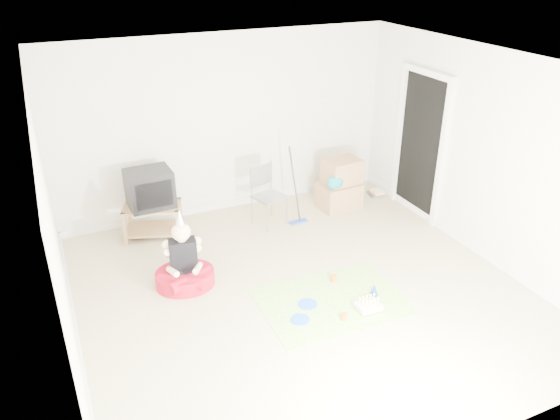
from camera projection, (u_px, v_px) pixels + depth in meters
name	position (u px, v px, depth m)	size (l,w,h in m)	color
ground	(302.00, 291.00, 6.39)	(5.00, 5.00, 0.00)	#BFB189
doorway_recess	(421.00, 147.00, 7.83)	(0.02, 0.90, 2.05)	black
tv_stand	(153.00, 218.00, 7.45)	(0.87, 0.70, 0.47)	olive
crt_tv	(150.00, 188.00, 7.25)	(0.59, 0.48, 0.50)	black
folding_chair	(269.00, 197.00, 7.72)	(0.50, 0.48, 0.89)	#939298
cardboard_boxes	(340.00, 185.00, 8.25)	(0.64, 0.51, 0.76)	#A97B51
floor_mop	(299.00, 206.00, 7.82)	(0.27, 0.36, 1.07)	#2447B6
book_pile	(376.00, 193.00, 8.78)	(0.24, 0.28, 0.08)	#246E48
seated_woman	(184.00, 269.00, 6.41)	(0.79, 0.79, 1.00)	#B51025
party_mat	(331.00, 301.00, 6.20)	(1.61, 1.17, 0.01)	#E93197
birthday_cake	(368.00, 307.00, 6.05)	(0.27, 0.21, 0.13)	silver
blue_plate_near	(308.00, 304.00, 6.14)	(0.22, 0.22, 0.01)	blue
blue_plate_far	(300.00, 320.00, 5.89)	(0.20, 0.20, 0.01)	blue
orange_cup_near	(334.00, 278.00, 6.54)	(0.07, 0.07, 0.08)	#D35B17
orange_cup_far	(344.00, 317.00, 5.88)	(0.07, 0.07, 0.08)	#D35B17
blue_party_hat	(374.00, 290.00, 6.27)	(0.10, 0.10, 0.14)	blue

